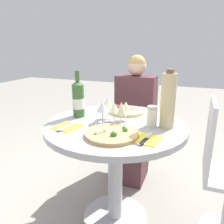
{
  "coord_description": "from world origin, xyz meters",
  "views": [
    {
      "loc": [
        0.47,
        -1.26,
        1.24
      ],
      "look_at": [
        0.01,
        -0.09,
        0.86
      ],
      "focal_mm": 35.0,
      "sensor_mm": 36.0,
      "label": 1
    }
  ],
  "objects_px": {
    "pizza_large": "(112,134)",
    "chair_behind_diner": "(137,126)",
    "dining_table": "(115,146)",
    "seated_diner": "(133,125)",
    "chair_empty_side": "(223,174)",
    "tall_carafe": "(168,101)",
    "wine_bottle": "(78,99)"
  },
  "relations": [
    {
      "from": "dining_table",
      "to": "seated_diner",
      "type": "height_order",
      "value": "seated_diner"
    },
    {
      "from": "seated_diner",
      "to": "chair_empty_side",
      "type": "bearing_deg",
      "value": 146.42
    },
    {
      "from": "pizza_large",
      "to": "wine_bottle",
      "type": "xyz_separation_m",
      "value": [
        -0.35,
        0.25,
        0.11
      ]
    },
    {
      "from": "seated_diner",
      "to": "dining_table",
      "type": "bearing_deg",
      "value": 95.42
    },
    {
      "from": "chair_behind_diner",
      "to": "pizza_large",
      "type": "distance_m",
      "value": 1.04
    },
    {
      "from": "dining_table",
      "to": "tall_carafe",
      "type": "bearing_deg",
      "value": 7.73
    },
    {
      "from": "dining_table",
      "to": "chair_behind_diner",
      "type": "height_order",
      "value": "chair_behind_diner"
    },
    {
      "from": "dining_table",
      "to": "wine_bottle",
      "type": "xyz_separation_m",
      "value": [
        -0.29,
        0.04,
        0.29
      ]
    },
    {
      "from": "pizza_large",
      "to": "chair_behind_diner",
      "type": "bearing_deg",
      "value": 96.7
    },
    {
      "from": "seated_diner",
      "to": "chair_empty_side",
      "type": "distance_m",
      "value": 0.89
    },
    {
      "from": "dining_table",
      "to": "chair_behind_diner",
      "type": "bearing_deg",
      "value": 94.43
    },
    {
      "from": "chair_behind_diner",
      "to": "seated_diner",
      "type": "height_order",
      "value": "seated_diner"
    },
    {
      "from": "wine_bottle",
      "to": "tall_carafe",
      "type": "bearing_deg",
      "value": 0.45
    },
    {
      "from": "dining_table",
      "to": "seated_diner",
      "type": "xyz_separation_m",
      "value": [
        -0.06,
        0.63,
        -0.08
      ]
    },
    {
      "from": "chair_behind_diner",
      "to": "tall_carafe",
      "type": "relative_size",
      "value": 2.61
    },
    {
      "from": "chair_behind_diner",
      "to": "chair_empty_side",
      "type": "distance_m",
      "value": 0.98
    },
    {
      "from": "wine_bottle",
      "to": "tall_carafe",
      "type": "xyz_separation_m",
      "value": [
        0.61,
        0.0,
        0.04
      ]
    },
    {
      "from": "dining_table",
      "to": "chair_empty_side",
      "type": "relative_size",
      "value": 0.99
    },
    {
      "from": "dining_table",
      "to": "chair_empty_side",
      "type": "bearing_deg",
      "value": 11.66
    },
    {
      "from": "tall_carafe",
      "to": "pizza_large",
      "type": "bearing_deg",
      "value": -136.47
    },
    {
      "from": "seated_diner",
      "to": "chair_empty_side",
      "type": "height_order",
      "value": "seated_diner"
    },
    {
      "from": "chair_behind_diner",
      "to": "chair_empty_side",
      "type": "xyz_separation_m",
      "value": [
        0.74,
        -0.64,
        0.0
      ]
    },
    {
      "from": "chair_behind_diner",
      "to": "dining_table",
      "type": "bearing_deg",
      "value": 94.43
    },
    {
      "from": "seated_diner",
      "to": "pizza_large",
      "type": "distance_m",
      "value": 0.89
    },
    {
      "from": "wine_bottle",
      "to": "pizza_large",
      "type": "bearing_deg",
      "value": -35.12
    },
    {
      "from": "dining_table",
      "to": "seated_diner",
      "type": "bearing_deg",
      "value": 95.42
    },
    {
      "from": "seated_diner",
      "to": "chair_empty_side",
      "type": "relative_size",
      "value": 1.26
    },
    {
      "from": "chair_behind_diner",
      "to": "wine_bottle",
      "type": "height_order",
      "value": "wine_bottle"
    },
    {
      "from": "seated_diner",
      "to": "chair_behind_diner",
      "type": "bearing_deg",
      "value": -90.0
    },
    {
      "from": "chair_behind_diner",
      "to": "wine_bottle",
      "type": "relative_size",
      "value": 2.87
    },
    {
      "from": "chair_empty_side",
      "to": "tall_carafe",
      "type": "distance_m",
      "value": 0.61
    },
    {
      "from": "chair_empty_side",
      "to": "pizza_large",
      "type": "height_order",
      "value": "chair_empty_side"
    }
  ]
}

